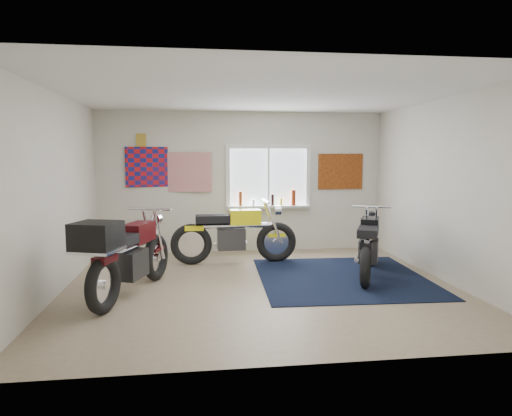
{
  "coord_description": "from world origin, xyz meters",
  "views": [
    {
      "loc": [
        -0.89,
        -6.28,
        1.84
      ],
      "look_at": [
        -0.01,
        0.4,
        1.08
      ],
      "focal_mm": 32.0,
      "sensor_mm": 36.0,
      "label": 1
    }
  ],
  "objects": [
    {
      "name": "ground",
      "position": [
        0.0,
        0.0,
        0.0
      ],
      "size": [
        5.5,
        5.5,
        0.0
      ],
      "primitive_type": "plane",
      "color": "#9E896B",
      "rests_on": "ground"
    },
    {
      "name": "room_shell",
      "position": [
        0.0,
        0.0,
        1.64
      ],
      "size": [
        5.5,
        5.5,
        5.5
      ],
      "color": "white",
      "rests_on": "ground"
    },
    {
      "name": "navy_rug",
      "position": [
        1.3,
        0.3,
        0.01
      ],
      "size": [
        2.6,
        2.7,
        0.01
      ],
      "primitive_type": "cube",
      "rotation": [
        0.0,
        0.0,
        -0.04
      ],
      "color": "black",
      "rests_on": "ground"
    },
    {
      "name": "window_assembly",
      "position": [
        0.5,
        2.47,
        1.37
      ],
      "size": [
        1.66,
        0.17,
        1.26
      ],
      "color": "white",
      "rests_on": "room_shell"
    },
    {
      "name": "oil_bottles",
      "position": [
        0.58,
        2.4,
        1.03
      ],
      "size": [
        1.12,
        0.09,
        0.3
      ],
      "color": "#893A13",
      "rests_on": "window_assembly"
    },
    {
      "name": "flag_display",
      "position": [
        -1.9,
        2.48,
        2.15
      ],
      "size": [
        1.6,
        0.1,
        1.17
      ],
      "color": "red",
      "rests_on": "room_shell"
    },
    {
      "name": "triumph_poster",
      "position": [
        1.95,
        2.48,
        1.55
      ],
      "size": [
        0.9,
        0.03,
        0.7
      ],
      "primitive_type": "cube",
      "color": "#A54C14",
      "rests_on": "room_shell"
    },
    {
      "name": "yellow_triumph",
      "position": [
        -0.26,
        1.49,
        0.49
      ],
      "size": [
        2.19,
        0.66,
        1.1
      ],
      "rotation": [
        0.0,
        0.0,
        0.01
      ],
      "color": "black",
      "rests_on": "ground"
    },
    {
      "name": "black_chrome_bike",
      "position": [
        1.74,
        0.37,
        0.46
      ],
      "size": [
        0.99,
        1.91,
        1.05
      ],
      "rotation": [
        0.0,
        0.0,
        1.14
      ],
      "color": "black",
      "rests_on": "navy_rug"
    },
    {
      "name": "maroon_tourer",
      "position": [
        -1.81,
        -0.33,
        0.58
      ],
      "size": [
        1.08,
        2.16,
        1.12
      ],
      "rotation": [
        0.0,
        0.0,
        1.24
      ],
      "color": "black",
      "rests_on": "ground"
    }
  ]
}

